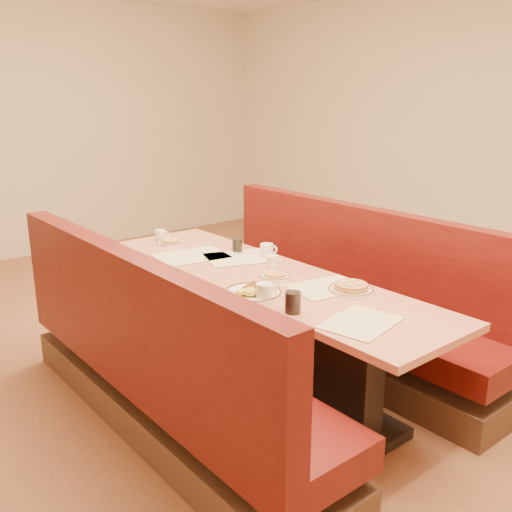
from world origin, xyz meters
TOP-DOWN VIEW (x-y plane):
  - ground at (0.00, 0.00)m, footprint 8.00×8.00m
  - room_envelope at (0.00, 0.00)m, footprint 6.04×8.04m
  - diner_table at (0.00, 0.00)m, footprint 0.70×2.50m
  - booth_left at (-0.73, 0.00)m, footprint 0.55×2.50m
  - booth_right at (0.73, 0.00)m, footprint 0.55×2.50m
  - placemat_near_left at (-0.12, -0.86)m, footprint 0.42×0.35m
  - placemat_near_right at (0.12, -0.41)m, footprint 0.43×0.36m
  - placemat_far_left at (-0.12, 0.60)m, footprint 0.50×0.41m
  - placemat_far_right at (0.12, 0.37)m, footprint 0.54×0.47m
  - pancake_plate at (0.17, -0.53)m, footprint 0.25×0.25m
  - eggs_plate at (-0.28, -0.25)m, footprint 0.32×0.32m
  - extra_plate_mid at (0.02, -0.08)m, footprint 0.19×0.19m
  - extra_plate_far at (-0.05, 0.98)m, footprint 0.21×0.21m
  - coffee_mug_a at (0.13, 0.07)m, footprint 0.10×0.07m
  - coffee_mug_b at (-0.28, -0.34)m, footprint 0.12×0.09m
  - coffee_mug_c at (0.26, 0.27)m, footprint 0.12×0.08m
  - coffee_mug_d at (-0.06, 1.10)m, footprint 0.10×0.07m
  - soda_tumbler_near at (-0.28, -0.56)m, footprint 0.08×0.08m
  - soda_tumbler_mid at (0.18, 0.50)m, footprint 0.07×0.07m

SIDE VIEW (x-z plane):
  - ground at x=0.00m, z-range 0.00..0.00m
  - booth_left at x=-0.73m, z-range -0.16..0.89m
  - booth_right at x=0.73m, z-range -0.16..0.89m
  - diner_table at x=0.00m, z-range 0.00..0.75m
  - placemat_near_left at x=-0.12m, z-range 0.75..0.76m
  - placemat_near_right at x=0.12m, z-range 0.75..0.76m
  - placemat_far_left at x=-0.12m, z-range 0.75..0.76m
  - placemat_far_right at x=0.12m, z-range 0.75..0.76m
  - extra_plate_mid at x=0.02m, z-range 0.74..0.78m
  - extra_plate_far at x=-0.05m, z-range 0.74..0.79m
  - eggs_plate at x=-0.28m, z-range 0.74..0.80m
  - pancake_plate at x=0.17m, z-range 0.74..0.80m
  - coffee_mug_d at x=-0.06m, z-range 0.75..0.83m
  - coffee_mug_a at x=0.13m, z-range 0.75..0.83m
  - coffee_mug_c at x=0.26m, z-range 0.75..0.84m
  - soda_tumbler_mid at x=0.18m, z-range 0.75..0.85m
  - coffee_mug_b at x=-0.28m, z-range 0.75..0.85m
  - soda_tumbler_near at x=-0.28m, z-range 0.75..0.86m
  - room_envelope at x=0.00m, z-range 0.52..3.34m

